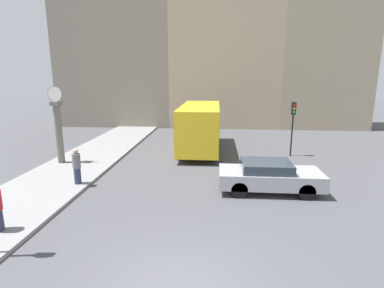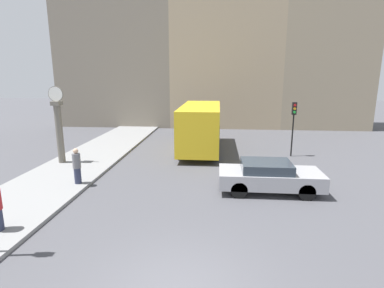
% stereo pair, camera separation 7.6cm
% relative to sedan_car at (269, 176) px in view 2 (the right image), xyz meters
% --- Properties ---
extents(sidewalk_corner, '(3.87, 25.20, 0.14)m').
position_rel_sedan_car_xyz_m(sidewalk_corner, '(-9.99, 4.00, -0.64)').
color(sidewalk_corner, gray).
rests_on(sidewalk_corner, ground_plane).
extents(building_row, '(30.05, 5.00, 14.52)m').
position_rel_sedan_car_xyz_m(building_row, '(-3.58, 18.27, 6.13)').
color(building_row, gray).
rests_on(building_row, ground_plane).
extents(sedan_car, '(4.37, 1.88, 1.34)m').
position_rel_sedan_car_xyz_m(sedan_car, '(0.00, 0.00, 0.00)').
color(sedan_car, '#9E9EA3').
rests_on(sedan_car, ground_plane).
extents(bus_distant, '(2.52, 7.70, 3.04)m').
position_rel_sedan_car_xyz_m(bus_distant, '(-3.40, 7.31, 1.02)').
color(bus_distant, gold).
rests_on(bus_distant, ground_plane).
extents(traffic_light_far, '(0.26, 0.24, 3.39)m').
position_rel_sedan_car_xyz_m(traffic_light_far, '(2.38, 6.18, 1.73)').
color(traffic_light_far, black).
rests_on(traffic_light_far, ground_plane).
extents(street_clock, '(0.84, 0.49, 4.26)m').
position_rel_sedan_car_xyz_m(street_clock, '(-11.05, 3.13, 1.45)').
color(street_clock, '#666056').
rests_on(street_clock, sidewalk_corner).
extents(pedestrian_grey_jacket, '(0.36, 0.36, 1.64)m').
position_rel_sedan_car_xyz_m(pedestrian_grey_jacket, '(-8.57, -0.11, 0.25)').
color(pedestrian_grey_jacket, '#2D334C').
rests_on(pedestrian_grey_jacket, sidewalk_corner).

